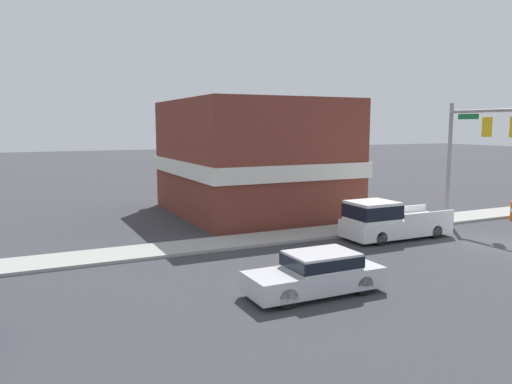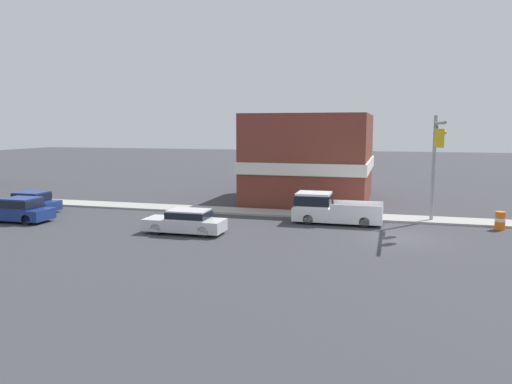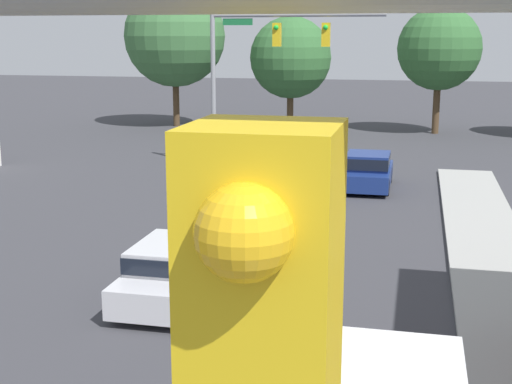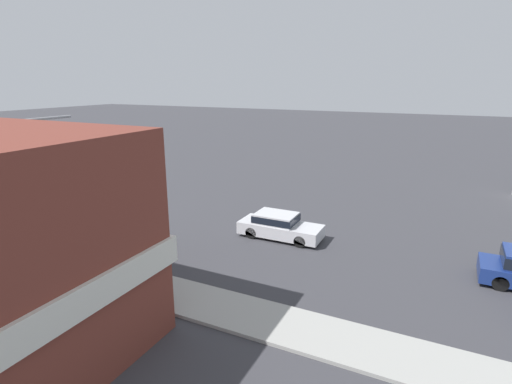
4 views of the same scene
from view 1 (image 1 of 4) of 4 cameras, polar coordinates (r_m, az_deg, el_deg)
ground_plane at (r=26.60m, az=26.37°, el=-5.38°), size 200.00×200.00×0.00m
sidewalk_curb at (r=30.32m, az=17.88°, el=-3.29°), size 2.40×60.00×0.14m
near_signal_assembly at (r=30.04m, az=24.01°, el=5.67°), size 6.34×0.49×6.89m
car_lead at (r=17.01m, az=6.97°, el=-9.10°), size 1.78×4.68×1.42m
pickup_truck_parked at (r=25.59m, az=14.79°, el=-3.13°), size 2.06×5.63×1.96m
corner_brick_building at (r=32.07m, az=-0.41°, el=3.88°), size 11.78×9.85×7.17m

